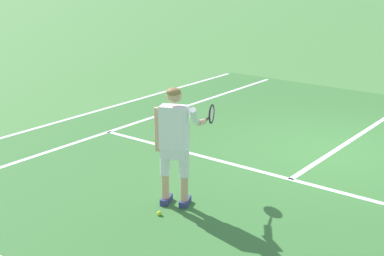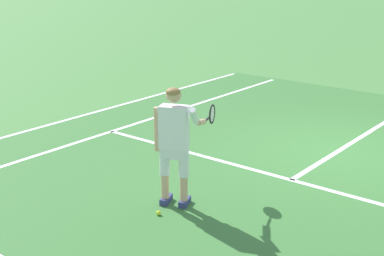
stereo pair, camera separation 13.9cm
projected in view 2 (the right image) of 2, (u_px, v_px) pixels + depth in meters
ground_plane at (337, 152)px, 9.93m from camera, size 80.00×80.00×0.00m
court_inner_surface at (322, 161)px, 9.47m from camera, size 10.98×11.04×0.00m
line_service at (291, 180)px, 8.66m from camera, size 8.23×0.10×0.01m
line_centre_service at (369, 132)px, 11.05m from camera, size 0.10×6.40×0.01m
line_singles_left at (148, 120)px, 11.92m from camera, size 0.10×10.64×0.01m
line_doubles_left at (105, 109)px, 12.74m from camera, size 0.10×10.64×0.01m
tennis_player at (175, 138)px, 7.53m from camera, size 0.57×1.23×1.71m
tennis_ball_near_feet at (158, 213)px, 7.46m from camera, size 0.07×0.07×0.07m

